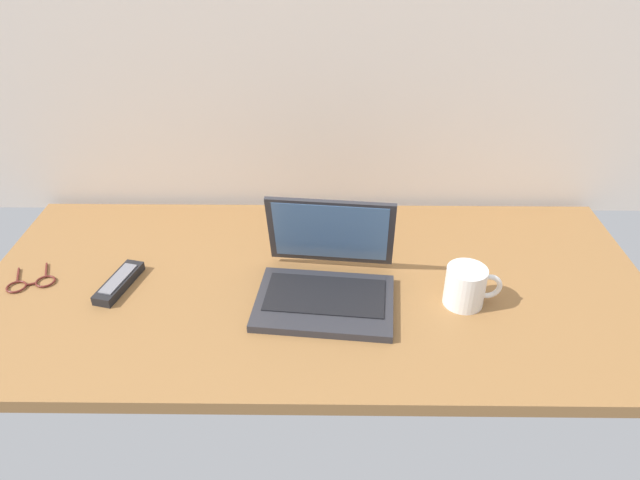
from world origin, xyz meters
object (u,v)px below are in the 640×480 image
(remote_control_near, at_px, (119,282))
(eyeglasses, at_px, (31,283))
(coffee_mug, at_px, (466,286))
(laptop, at_px, (327,277))

(remote_control_near, relative_size, eyeglasses, 1.29)
(coffee_mug, distance_m, eyeglasses, 1.02)
(eyeglasses, bearing_deg, coffee_mug, -3.24)
(laptop, distance_m, remote_control_near, 0.49)
(coffee_mug, relative_size, eyeglasses, 1.00)
(coffee_mug, height_order, remote_control_near, coffee_mug)
(coffee_mug, xyz_separation_m, eyeglasses, (-1.02, 0.06, -0.04))
(eyeglasses, bearing_deg, remote_control_near, -1.50)
(laptop, relative_size, coffee_mug, 2.56)
(remote_control_near, xyz_separation_m, eyeglasses, (-0.21, 0.01, -0.01))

